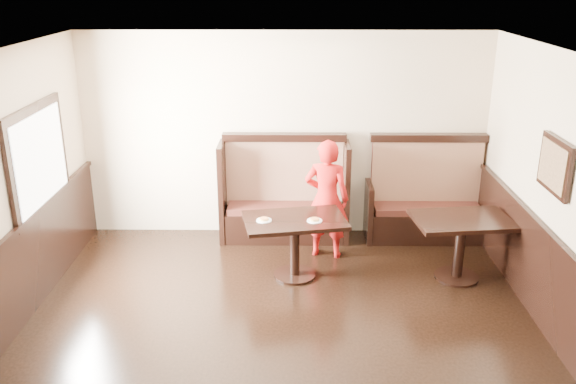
{
  "coord_description": "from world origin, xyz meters",
  "views": [
    {
      "loc": [
        0.13,
        -4.56,
        3.5
      ],
      "look_at": [
        0.06,
        2.35,
        1.0
      ],
      "focal_mm": 38.0,
      "sensor_mm": 36.0,
      "label": 1
    }
  ],
  "objects_px": {
    "booth_main": "(284,201)",
    "table_neighbor": "(461,234)",
    "booth_neighbor": "(426,205)",
    "table_main": "(295,232)",
    "child": "(327,199)"
  },
  "relations": [
    {
      "from": "booth_main",
      "to": "table_neighbor",
      "type": "relative_size",
      "value": 1.45
    },
    {
      "from": "child",
      "to": "table_main",
      "type": "bearing_deg",
      "value": 67.65
    },
    {
      "from": "booth_main",
      "to": "table_main",
      "type": "height_order",
      "value": "booth_main"
    },
    {
      "from": "booth_main",
      "to": "child",
      "type": "bearing_deg",
      "value": -47.34
    },
    {
      "from": "table_main",
      "to": "table_neighbor",
      "type": "relative_size",
      "value": 1.08
    },
    {
      "from": "booth_neighbor",
      "to": "table_main",
      "type": "relative_size",
      "value": 1.27
    },
    {
      "from": "booth_neighbor",
      "to": "child",
      "type": "relative_size",
      "value": 1.06
    },
    {
      "from": "booth_neighbor",
      "to": "table_main",
      "type": "bearing_deg",
      "value": -146.54
    },
    {
      "from": "booth_main",
      "to": "table_main",
      "type": "relative_size",
      "value": 1.34
    },
    {
      "from": "table_main",
      "to": "table_neighbor",
      "type": "xyz_separation_m",
      "value": [
        1.97,
        -0.03,
        0.01
      ]
    },
    {
      "from": "table_neighbor",
      "to": "booth_neighbor",
      "type": "bearing_deg",
      "value": 90.52
    },
    {
      "from": "table_main",
      "to": "child",
      "type": "relative_size",
      "value": 0.84
    },
    {
      "from": "booth_main",
      "to": "table_neighbor",
      "type": "xyz_separation_m",
      "value": [
        2.11,
        -1.23,
        0.06
      ]
    },
    {
      "from": "booth_main",
      "to": "table_neighbor",
      "type": "height_order",
      "value": "booth_main"
    },
    {
      "from": "table_neighbor",
      "to": "table_main",
      "type": "bearing_deg",
      "value": 172.13
    }
  ]
}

